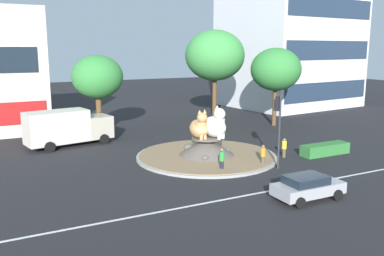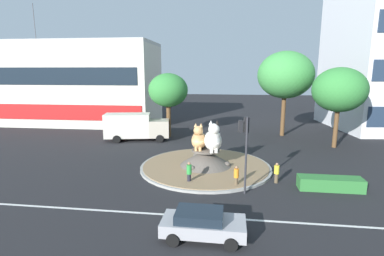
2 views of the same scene
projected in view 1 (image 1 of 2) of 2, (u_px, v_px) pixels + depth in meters
ground_plane at (206, 157)px, 32.99m from camera, size 160.00×160.00×0.00m
lane_centreline at (274, 190)px, 25.41m from camera, size 112.00×0.20×0.01m
roundabout_island at (206, 151)px, 32.89m from camera, size 11.15×11.15×1.62m
cat_statue_calico at (200, 127)px, 32.32m from camera, size 1.48×2.34×2.32m
cat_statue_white at (215, 125)px, 32.54m from camera, size 1.87×2.89×2.66m
traffic_light_mast at (278, 116)px, 29.18m from camera, size 0.70×0.63×5.25m
office_tower at (291, 12)px, 60.38m from camera, size 18.83×16.48×27.45m
clipped_hedge_strip at (325, 149)px, 33.74m from camera, size 4.32×1.20×0.90m
broadleaf_tree_behind_island at (215, 56)px, 47.61m from camera, size 6.85×6.85×10.62m
second_tree_near_tower at (97, 77)px, 39.40m from camera, size 4.85×4.85×7.93m
third_tree_left at (276, 70)px, 45.23m from camera, size 5.51×5.51×8.58m
pedestrian_yellow_shirt at (284, 148)px, 32.82m from camera, size 0.37×0.37×1.54m
pedestrian_orange_shirt at (263, 155)px, 30.41m from camera, size 0.35×0.35×1.59m
pedestrian_green_shirt at (222, 159)px, 29.05m from camera, size 0.37×0.37×1.68m
sedan_on_far_lane at (308, 186)px, 23.77m from camera, size 4.16×2.08×1.43m
delivery_box_truck at (67, 127)px, 36.41m from camera, size 7.81×3.80×3.23m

